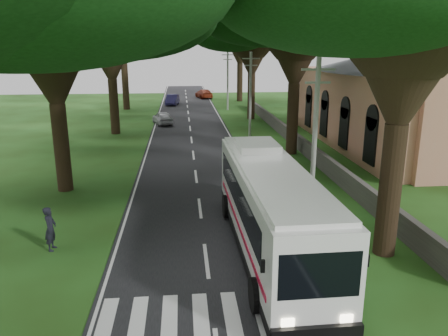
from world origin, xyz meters
TOP-DOWN VIEW (x-y plane):
  - ground at (0.00, 0.00)m, footprint 140.00×140.00m
  - road at (0.00, 25.00)m, footprint 8.00×120.00m
  - crosswalk at (0.00, -2.00)m, footprint 8.00×3.00m
  - property_wall at (9.00, 24.00)m, footprint 0.35×50.00m
  - church at (17.86, 21.55)m, footprint 14.00×24.00m
  - pole_near at (5.50, 6.00)m, footprint 1.60×0.24m
  - pole_mid at (5.50, 26.00)m, footprint 1.60×0.24m
  - pole_far at (5.50, 46.00)m, footprint 1.60×0.24m
  - tree_l_mida at (-8.00, 12.00)m, footprint 15.84×15.84m
  - tree_l_midb at (-7.50, 30.00)m, footprint 13.38×13.38m
  - tree_l_far at (-8.50, 48.00)m, footprint 12.96×12.96m
  - tree_r_mida at (8.00, 20.00)m, footprint 13.85×13.85m
  - tree_r_midb at (7.50, 38.00)m, footprint 13.15×13.15m
  - tree_r_far at (8.50, 56.00)m, footprint 15.73×15.73m
  - coach_bus at (2.70, 2.68)m, footprint 3.15×12.80m
  - distant_car_a at (-3.00, 35.03)m, footprint 2.73×4.53m
  - distant_car_b at (-2.21, 52.16)m, footprint 2.17×4.77m
  - distant_car_c at (3.00, 60.65)m, footprint 3.13×5.44m
  - pedestrian at (-6.52, 3.67)m, footprint 0.50×0.73m

SIDE VIEW (x-z plane):
  - ground at x=0.00m, z-range 0.00..0.00m
  - crosswalk at x=0.00m, z-range -0.01..0.01m
  - road at x=0.00m, z-range -0.01..0.03m
  - property_wall at x=9.00m, z-range 0.00..1.20m
  - distant_car_a at x=-3.00m, z-range 0.03..1.47m
  - distant_car_c at x=3.00m, z-range 0.03..1.51m
  - distant_car_b at x=-2.21m, z-range 0.03..1.55m
  - pedestrian at x=-6.52m, z-range 0.00..1.93m
  - coach_bus at x=2.70m, z-range 0.14..3.91m
  - pole_near at x=5.50m, z-range 0.18..8.18m
  - pole_mid at x=5.50m, z-range 0.18..8.18m
  - pole_far at x=5.50m, z-range 0.18..8.18m
  - church at x=17.86m, z-range -0.89..10.71m
  - tree_l_mida at x=-8.00m, z-range 3.56..17.54m
  - tree_r_midb at x=7.50m, z-range 3.92..17.66m
  - tree_l_midb at x=-7.50m, z-range 3.92..17.71m
  - tree_r_mida at x=8.00m, z-range 4.17..18.66m
  - tree_r_far at x=8.50m, z-range 4.31..19.80m
  - tree_l_far at x=-8.50m, z-range 4.77..20.23m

